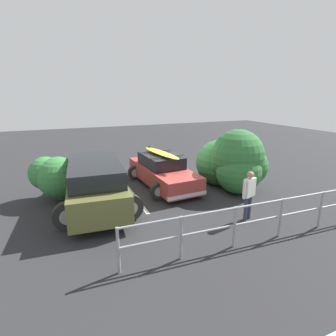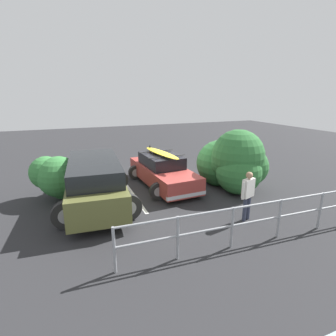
% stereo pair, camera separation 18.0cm
% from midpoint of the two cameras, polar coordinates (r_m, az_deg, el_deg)
% --- Properties ---
extents(ground_plane, '(44.00, 44.00, 0.02)m').
position_cam_midpoint_polar(ground_plane, '(11.64, -0.42, -3.57)').
color(ground_plane, '#28282B').
rests_on(ground_plane, ground).
extents(parking_stripe, '(0.12, 4.90, 0.00)m').
position_cam_midpoint_polar(parking_stripe, '(11.08, -8.80, -4.75)').
color(parking_stripe, silver).
rests_on(parking_stripe, ground).
extents(sedan_car, '(2.42, 4.43, 1.63)m').
position_cam_midpoint_polar(sedan_car, '(11.32, -1.72, -0.67)').
color(sedan_car, '#9E3833').
rests_on(sedan_car, ground).
extents(suv_car, '(2.89, 4.89, 1.70)m').
position_cam_midpoint_polar(suv_car, '(9.47, -16.01, -3.05)').
color(suv_car, brown).
rests_on(suv_car, ground).
extents(person_bystander, '(0.59, 0.32, 1.59)m').
position_cam_midpoint_polar(person_bystander, '(8.51, 16.65, -4.84)').
color(person_bystander, '#33384C').
rests_on(person_bystander, ground).
extents(railing_fence, '(7.55, 0.34, 1.13)m').
position_cam_midpoint_polar(railing_fence, '(7.43, 18.54, -9.95)').
color(railing_fence, gray).
rests_on(railing_fence, ground).
extents(bush_near_left, '(2.44, 3.25, 2.63)m').
position_cam_midpoint_polar(bush_near_left, '(11.20, 13.44, 0.97)').
color(bush_near_left, brown).
rests_on(bush_near_left, ground).
extents(bush_near_right, '(2.01, 1.87, 1.72)m').
position_cam_midpoint_polar(bush_near_right, '(10.66, -22.91, -2.21)').
color(bush_near_right, brown).
rests_on(bush_near_right, ground).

